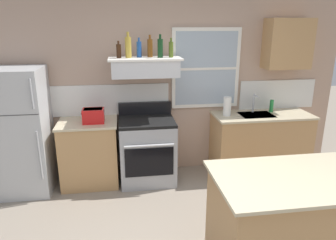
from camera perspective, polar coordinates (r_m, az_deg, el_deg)
back_wall at (r=4.59m, az=-0.87°, el=6.82°), size 5.40×0.11×2.70m
refrigerator at (r=4.51m, az=-25.25°, el=-1.93°), size 0.70×0.72×1.66m
counter_left_of_stove at (r=4.52m, az=-14.04°, el=-5.75°), size 0.79×0.63×0.91m
toaster at (r=4.27m, az=-13.41°, el=0.81°), size 0.30×0.20×0.19m
stove_range at (r=4.47m, az=-3.80°, el=-5.41°), size 0.76×0.69×1.09m
range_hood_shelf at (r=4.26m, az=-4.21°, el=9.65°), size 0.96×0.52×0.24m
bottle_brown_stout at (r=4.23m, az=-8.96°, el=12.35°), size 0.06×0.06×0.22m
bottle_champagne_gold_foil at (r=4.21m, az=-7.25°, el=13.04°), size 0.08×0.08×0.33m
bottle_blue_liqueur at (r=4.26m, az=-5.28°, el=12.73°), size 0.07×0.07×0.26m
bottle_amber_wine at (r=4.29m, az=-3.30°, el=13.00°), size 0.07×0.07×0.29m
bottle_dark_green_wine at (r=4.21m, az=-1.42°, el=13.00°), size 0.07×0.07×0.30m
bottle_olive_oil_square at (r=4.24m, az=0.55°, el=12.75°), size 0.06×0.06×0.25m
counter_right_with_sink at (r=4.92m, az=16.35°, el=-4.01°), size 1.43×0.63×0.91m
sink_faucet at (r=4.78m, az=15.41°, el=3.34°), size 0.03×0.17×0.28m
paper_towel_roll at (r=4.55m, az=10.72°, el=2.44°), size 0.11×0.11×0.27m
dish_soap_bottle at (r=4.92m, az=18.31°, el=2.46°), size 0.06×0.06×0.18m
kitchen_island at (r=3.18m, az=21.12°, el=-16.87°), size 1.40×0.90×0.91m
upper_cabinet_right at (r=4.90m, az=20.93°, el=12.84°), size 0.64×0.32×0.70m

